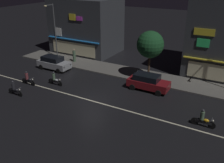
{
  "coord_description": "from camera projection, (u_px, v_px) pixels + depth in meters",
  "views": [
    {
      "loc": [
        12.04,
        -17.17,
        11.12
      ],
      "look_at": [
        0.75,
        2.7,
        1.16
      ],
      "focal_mm": 39.44,
      "sensor_mm": 36.0,
      "label": 1
    }
  ],
  "objects": [
    {
      "name": "ground_plane",
      "position": [
        91.0,
        101.0,
        23.59
      ],
      "size": [
        140.0,
        140.0,
        0.0
      ],
      "primitive_type": "plane",
      "color": "black"
    },
    {
      "name": "lane_divider_stripe",
      "position": [
        91.0,
        101.0,
        23.58
      ],
      "size": [
        31.26,
        0.16,
        0.01
      ],
      "primitive_type": "cube",
      "color": "beige",
      "rests_on": "ground"
    },
    {
      "name": "sidewalk_far",
      "position": [
        129.0,
        73.0,
        30.09
      ],
      "size": [
        32.91,
        3.73,
        0.14
      ],
      "primitive_type": "cube",
      "color": "#5B5954",
      "rests_on": "ground"
    },
    {
      "name": "storefront_left_block",
      "position": [
        87.0,
        26.0,
        37.26
      ],
      "size": [
        9.37,
        7.18,
        8.03
      ],
      "color": "#383A3F",
      "rests_on": "ground"
    },
    {
      "name": "streetlamp_west",
      "position": [
        54.0,
        27.0,
        34.01
      ],
      "size": [
        0.44,
        1.64,
        7.4
      ],
      "color": "#47494C",
      "rests_on": "sidewalk_far"
    },
    {
      "name": "pedestrian_on_sidewalk",
      "position": [
        74.0,
        56.0,
        33.49
      ],
      "size": [
        0.41,
        0.41,
        1.76
      ],
      "rotation": [
        0.0,
        0.0,
        1.85
      ],
      "color": "#4C664C",
      "rests_on": "sidewalk_far"
    },
    {
      "name": "street_tree",
      "position": [
        150.0,
        45.0,
        26.86
      ],
      "size": [
        2.98,
        2.98,
        5.46
      ],
      "color": "#473323",
      "rests_on": "sidewalk_far"
    },
    {
      "name": "parked_car_near_kerb",
      "position": [
        148.0,
        82.0,
        25.55
      ],
      "size": [
        4.3,
        1.98,
        1.67
      ],
      "rotation": [
        0.0,
        0.0,
        3.14
      ],
      "color": "maroon",
      "rests_on": "ground"
    },
    {
      "name": "parked_car_trailing",
      "position": [
        54.0,
        63.0,
        31.15
      ],
      "size": [
        4.3,
        1.98,
        1.67
      ],
      "color": "#9EA0A5",
      "rests_on": "ground"
    },
    {
      "name": "motorcycle_lead",
      "position": [
        28.0,
        79.0,
        26.83
      ],
      "size": [
        1.9,
        0.6,
        1.52
      ],
      "rotation": [
        0.0,
        0.0,
        3.28
      ],
      "color": "black",
      "rests_on": "ground"
    },
    {
      "name": "motorcycle_following",
      "position": [
        55.0,
        79.0,
        26.75
      ],
      "size": [
        1.9,
        0.6,
        1.52
      ],
      "rotation": [
        0.0,
        0.0,
        -0.11
      ],
      "color": "black",
      "rests_on": "ground"
    },
    {
      "name": "motorcycle_opposite_lane",
      "position": [
        15.0,
        89.0,
        24.47
      ],
      "size": [
        1.9,
        0.6,
        1.52
      ],
      "rotation": [
        0.0,
        0.0,
        3.07
      ],
      "color": "black",
      "rests_on": "ground"
    },
    {
      "name": "motorcycle_trailing_far",
      "position": [
        203.0,
        119.0,
        19.37
      ],
      "size": [
        1.9,
        0.6,
        1.52
      ],
      "rotation": [
        0.0,
        0.0,
        0.12
      ],
      "color": "black",
      "rests_on": "ground"
    },
    {
      "name": "traffic_cone",
      "position": [
        162.0,
        88.0,
        25.59
      ],
      "size": [
        0.36,
        0.36,
        0.55
      ],
      "primitive_type": "cone",
      "color": "orange",
      "rests_on": "ground"
    }
  ]
}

